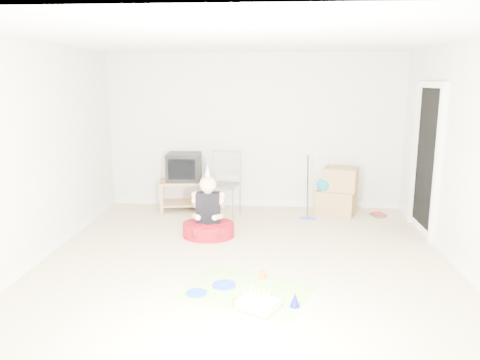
# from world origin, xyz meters

# --- Properties ---
(ground) EXTENTS (5.00, 5.00, 0.00)m
(ground) POSITION_xyz_m (0.00, 0.00, 0.00)
(ground) COLOR beige
(ground) RESTS_ON ground
(doorway_recess) EXTENTS (0.02, 0.90, 2.05)m
(doorway_recess) POSITION_xyz_m (2.48, 1.20, 1.02)
(doorway_recess) COLOR black
(doorway_recess) RESTS_ON ground
(tv_stand) EXTENTS (0.87, 0.62, 0.50)m
(tv_stand) POSITION_xyz_m (-1.16, 2.15, 0.29)
(tv_stand) COLOR #A4774A
(tv_stand) RESTS_ON ground
(crt_tv) EXTENTS (0.55, 0.46, 0.47)m
(crt_tv) POSITION_xyz_m (-1.16, 2.15, 0.74)
(crt_tv) COLOR black
(crt_tv) RESTS_ON tv_stand
(folding_chair) EXTENTS (0.56, 0.54, 1.05)m
(folding_chair) POSITION_xyz_m (-0.46, 1.79, 0.51)
(folding_chair) COLOR gray
(folding_chair) RESTS_ON ground
(cardboard_boxes) EXTENTS (0.73, 0.64, 0.77)m
(cardboard_boxes) POSITION_xyz_m (1.37, 2.07, 0.37)
(cardboard_boxes) COLOR #A37D4F
(cardboard_boxes) RESTS_ON ground
(floor_mop) EXTENTS (0.24, 0.33, 0.98)m
(floor_mop) POSITION_xyz_m (0.88, 1.71, 0.26)
(floor_mop) COLOR blue
(floor_mop) RESTS_ON ground
(book_pile) EXTENTS (0.25, 0.28, 0.05)m
(book_pile) POSITION_xyz_m (2.04, 1.96, 0.02)
(book_pile) COLOR #257045
(book_pile) RESTS_ON ground
(seated_woman) EXTENTS (0.74, 0.74, 1.03)m
(seated_woman) POSITION_xyz_m (-0.57, 0.79, 0.23)
(seated_woman) COLOR maroon
(seated_woman) RESTS_ON ground
(party_mat) EXTENTS (1.50, 1.29, 0.01)m
(party_mat) POSITION_xyz_m (0.05, -0.93, 0.00)
(party_mat) COLOR #FF3593
(party_mat) RESTS_ON ground
(birthday_cake) EXTENTS (0.44, 0.42, 0.16)m
(birthday_cake) POSITION_xyz_m (0.19, -1.31, 0.05)
(birthday_cake) COLOR white
(birthday_cake) RESTS_ON party_mat
(blue_plate_near) EXTENTS (0.35, 0.35, 0.01)m
(blue_plate_near) POSITION_xyz_m (-0.19, -0.81, 0.01)
(blue_plate_near) COLOR blue
(blue_plate_near) RESTS_ON party_mat
(blue_plate_far) EXTENTS (0.29, 0.29, 0.01)m
(blue_plate_far) POSITION_xyz_m (-0.45, -1.02, 0.01)
(blue_plate_far) COLOR blue
(blue_plate_far) RESTS_ON party_mat
(orange_cup_near) EXTENTS (0.10, 0.10, 0.09)m
(orange_cup_near) POSITION_xyz_m (0.21, -0.61, 0.05)
(orange_cup_near) COLOR orange
(orange_cup_near) RESTS_ON party_mat
(orange_cup_far) EXTENTS (0.09, 0.09, 0.08)m
(orange_cup_far) POSITION_xyz_m (-0.03, -1.27, 0.05)
(orange_cup_far) COLOR orange
(orange_cup_far) RESTS_ON party_mat
(blue_party_hat) EXTENTS (0.14, 0.14, 0.15)m
(blue_party_hat) POSITION_xyz_m (0.54, -1.24, 0.08)
(blue_party_hat) COLOR #161A9E
(blue_party_hat) RESTS_ON party_mat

